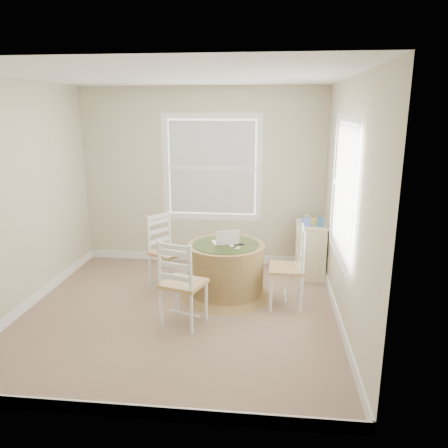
# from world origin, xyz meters

# --- Properties ---
(room) EXTENTS (3.64, 3.64, 2.64)m
(room) POSITION_xyz_m (0.17, 0.16, 1.30)
(room) COLOR #93765D
(room) RESTS_ON ground
(round_table) EXTENTS (1.13, 1.13, 0.68)m
(round_table) POSITION_xyz_m (0.49, 0.54, 0.37)
(round_table) COLOR #9E7646
(round_table) RESTS_ON ground
(chair_left) EXTENTS (0.56, 0.57, 0.95)m
(chair_left) POSITION_xyz_m (-0.28, 0.76, 0.47)
(chair_left) COLOR white
(chair_left) RESTS_ON ground
(chair_near) EXTENTS (0.52, 0.51, 0.95)m
(chair_near) POSITION_xyz_m (0.11, -0.25, 0.47)
(chair_near) COLOR white
(chair_near) RESTS_ON ground
(chair_right) EXTENTS (0.40, 0.42, 0.95)m
(chair_right) POSITION_xyz_m (1.22, 0.33, 0.47)
(chair_right) COLOR white
(chair_right) RESTS_ON ground
(laptop) EXTENTS (0.37, 0.35, 0.21)m
(laptop) POSITION_xyz_m (0.48, 0.56, 0.70)
(laptop) COLOR white
(laptop) RESTS_ON round_table
(mouse) EXTENTS (0.08, 0.10, 0.03)m
(mouse) POSITION_xyz_m (0.56, 0.47, 0.68)
(mouse) COLOR white
(mouse) RESTS_ON round_table
(phone) EXTENTS (0.07, 0.10, 0.02)m
(phone) POSITION_xyz_m (0.64, 0.39, 0.68)
(phone) COLOR #B7BABF
(phone) RESTS_ON round_table
(keys) EXTENTS (0.07, 0.07, 0.02)m
(keys) POSITION_xyz_m (0.68, 0.54, 0.68)
(keys) COLOR black
(keys) RESTS_ON round_table
(corner_chest) EXTENTS (0.45, 0.59, 0.75)m
(corner_chest) POSITION_xyz_m (1.59, 1.36, 0.38)
(corner_chest) COLOR beige
(corner_chest) RESTS_ON ground
(tissue_box) EXTENTS (0.13, 0.13, 0.10)m
(tissue_box) POSITION_xyz_m (1.50, 1.26, 0.80)
(tissue_box) COLOR #586FCB
(tissue_box) RESTS_ON corner_chest
(box_yellow) EXTENTS (0.15, 0.11, 0.06)m
(box_yellow) POSITION_xyz_m (1.63, 1.41, 0.78)
(box_yellow) COLOR #E5C551
(box_yellow) RESTS_ON corner_chest
(box_blue) EXTENTS (0.08, 0.08, 0.12)m
(box_blue) POSITION_xyz_m (1.69, 1.24, 0.81)
(box_blue) COLOR teal
(box_blue) RESTS_ON corner_chest
(cup_cream) EXTENTS (0.07, 0.07, 0.09)m
(cup_cream) POSITION_xyz_m (1.53, 1.50, 0.80)
(cup_cream) COLOR beige
(cup_cream) RESTS_ON corner_chest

